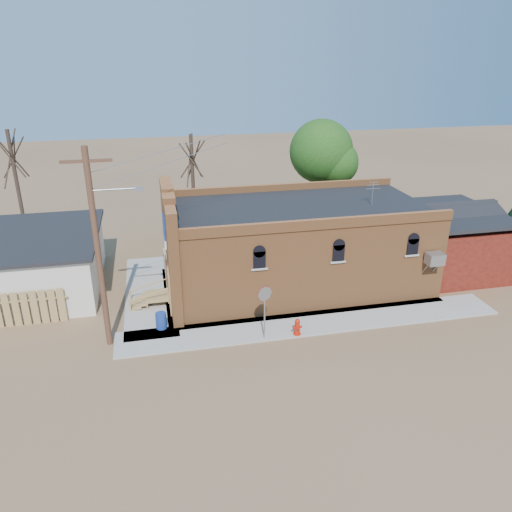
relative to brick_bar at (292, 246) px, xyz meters
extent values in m
plane|color=brown|center=(-1.64, -5.49, -2.34)|extent=(120.00, 120.00, 0.00)
cube|color=#9E9991|center=(-0.14, -4.59, -2.30)|extent=(19.00, 2.20, 0.08)
cube|color=#9E9991|center=(-7.94, 0.51, -2.30)|extent=(2.60, 10.00, 0.08)
cube|color=#AB6534|center=(0.36, 0.01, -0.09)|extent=(14.00, 7.00, 4.50)
cube|color=black|center=(0.36, 0.01, 2.21)|extent=(13.80, 6.80, 0.12)
cube|color=#AB6534|center=(-6.64, 0.01, 0.56)|extent=(0.50, 7.40, 5.80)
cube|color=navy|center=(-6.94, -1.19, 1.66)|extent=(0.08, 1.10, 1.56)
cube|color=#97979C|center=(6.46, -3.94, 0.26)|extent=(0.85, 0.65, 0.60)
cube|color=#54100E|center=(9.86, 0.01, -0.74)|extent=(5.00, 6.00, 3.20)
cylinder|color=#492B1D|center=(-9.84, -4.29, 2.16)|extent=(0.26, 0.26, 9.00)
cube|color=#492B1D|center=(-9.84, -4.29, 6.06)|extent=(2.00, 0.12, 0.12)
cylinder|color=#97979C|center=(-8.94, -4.29, 4.86)|extent=(1.80, 0.08, 0.08)
cube|color=#97979C|center=(-7.94, -4.29, 4.81)|extent=(0.45, 0.22, 0.14)
cylinder|color=#3F2E24|center=(-4.64, 7.51, 1.41)|extent=(0.24, 0.24, 7.50)
cylinder|color=#3F2E24|center=(-15.64, 8.51, 1.66)|extent=(0.24, 0.24, 8.00)
cylinder|color=#3F2E24|center=(4.36, 8.01, 0.81)|extent=(0.28, 0.28, 6.30)
sphere|color=#1A4614|center=(4.36, 8.01, 3.61)|extent=(4.40, 4.40, 4.40)
cylinder|color=red|center=(-1.26, -5.49, -2.23)|extent=(0.47, 0.47, 0.07)
cylinder|color=red|center=(-1.26, -5.49, -1.89)|extent=(0.32, 0.32, 0.61)
sphere|color=red|center=(-1.26, -5.49, -1.57)|extent=(0.24, 0.24, 0.24)
cylinder|color=red|center=(-1.26, -5.65, -1.88)|extent=(0.16, 0.17, 0.11)
cylinder|color=red|center=(-1.42, -5.49, -1.88)|extent=(0.17, 0.16, 0.11)
cylinder|color=red|center=(-1.11, -5.49, -1.88)|extent=(0.17, 0.16, 0.11)
cylinder|color=#97979C|center=(-2.84, -5.49, -1.05)|extent=(0.07, 0.07, 2.41)
cylinder|color=#97979C|center=(-2.84, -5.52, 0.05)|extent=(0.69, 0.28, 0.72)
cylinder|color=#A1090C|center=(-2.84, -5.47, 0.05)|extent=(0.69, 0.28, 0.72)
cylinder|color=navy|center=(-7.46, -3.54, -1.86)|extent=(0.63, 0.63, 0.80)
camera|label=1|loc=(-7.49, -24.85, 10.13)|focal=35.00mm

